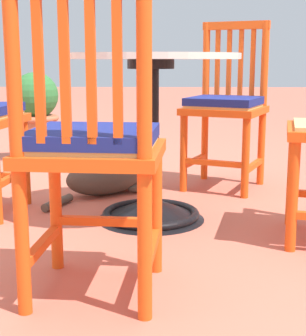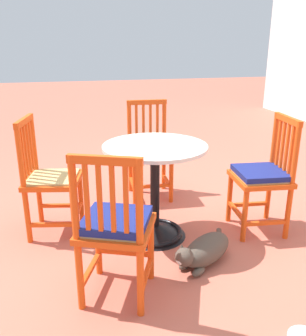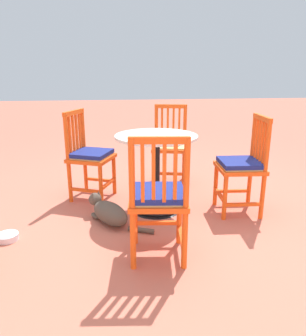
{
  "view_description": "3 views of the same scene",
  "coord_description": "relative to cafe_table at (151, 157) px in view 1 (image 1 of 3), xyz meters",
  "views": [
    {
      "loc": [
        -2.24,
        0.01,
        0.7
      ],
      "look_at": [
        0.08,
        0.08,
        0.23
      ],
      "focal_mm": 57.03,
      "sensor_mm": 36.0,
      "label": 1
    },
    {
      "loc": [
        2.54,
        -0.54,
        1.43
      ],
      "look_at": [
        -0.0,
        0.09,
        0.53
      ],
      "focal_mm": 39.48,
      "sensor_mm": 36.0,
      "label": 2
    },
    {
      "loc": [
        0.45,
        3.0,
        1.3
      ],
      "look_at": [
        0.09,
        0.12,
        0.43
      ],
      "focal_mm": 35.01,
      "sensor_mm": 36.0,
      "label": 3
    }
  ],
  "objects": [
    {
      "name": "ground_plane",
      "position": [
        -0.06,
        -0.09,
        -0.28
      ],
      "size": [
        24.0,
        24.0,
        0.0
      ],
      "primitive_type": "plane",
      "color": "#BC604C"
    },
    {
      "name": "cafe_table",
      "position": [
        0.0,
        0.0,
        0.0
      ],
      "size": [
        0.76,
        0.76,
        0.73
      ],
      "color": "black",
      "rests_on": "ground_plane"
    },
    {
      "name": "orange_chair_near_fence",
      "position": [
        -0.78,
        0.14,
        0.16
      ],
      "size": [
        0.43,
        0.43,
        0.91
      ],
      "color": "#E04C14",
      "rests_on": "ground_plane"
    },
    {
      "name": "orange_chair_facing_out",
      "position": [
        0.64,
        -0.39,
        0.16
      ],
      "size": [
        0.52,
        0.52,
        0.91
      ],
      "color": "#E04C14",
      "rests_on": "ground_plane"
    },
    {
      "name": "tabby_cat",
      "position": [
        0.46,
        0.22,
        -0.19
      ],
      "size": [
        0.57,
        0.54,
        0.23
      ],
      "color": "#4C4238",
      "rests_on": "ground_plane"
    },
    {
      "name": "terracotta_planter",
      "position": [
        1.41,
        0.85,
        0.04
      ],
      "size": [
        0.32,
        0.32,
        0.62
      ],
      "color": "#B25B3D",
      "rests_on": "ground_plane"
    },
    {
      "name": "pet_water_bowl",
      "position": [
        1.25,
        0.45,
        -0.26
      ],
      "size": [
        0.17,
        0.17,
        0.05
      ],
      "primitive_type": "cylinder",
      "color": "silver",
      "rests_on": "ground_plane"
    }
  ]
}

